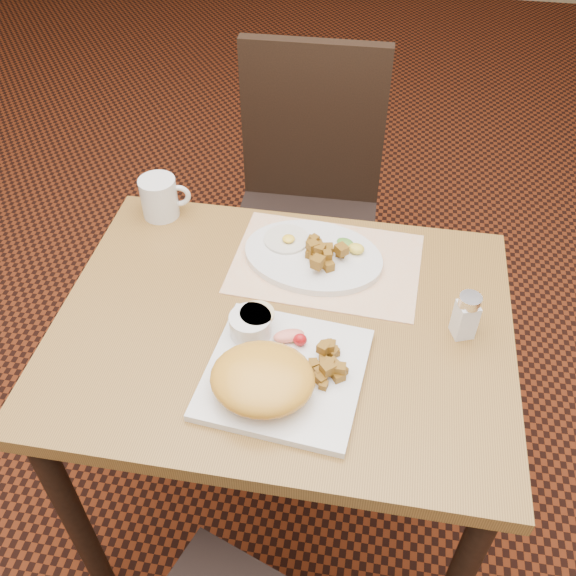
# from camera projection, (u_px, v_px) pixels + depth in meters

# --- Properties ---
(ground) EXTENTS (8.00, 8.00, 0.00)m
(ground) POSITION_uv_depth(u_px,v_px,m) (284.00, 504.00, 1.79)
(ground) COLOR black
(ground) RESTS_ON ground
(table) EXTENTS (0.90, 0.70, 0.75)m
(table) POSITION_uv_depth(u_px,v_px,m) (283.00, 357.00, 1.35)
(table) COLOR olive
(table) RESTS_ON ground
(chair_far) EXTENTS (0.43, 0.44, 0.97)m
(chair_far) POSITION_uv_depth(u_px,v_px,m) (307.00, 198.00, 1.92)
(chair_far) COLOR black
(chair_far) RESTS_ON ground
(placemat) EXTENTS (0.41, 0.30, 0.00)m
(placemat) POSITION_uv_depth(u_px,v_px,m) (326.00, 263.00, 1.39)
(placemat) COLOR white
(placemat) RESTS_ON table
(plate_square) EXTENTS (0.31, 0.31, 0.02)m
(plate_square) POSITION_uv_depth(u_px,v_px,m) (285.00, 373.00, 1.17)
(plate_square) COLOR silver
(plate_square) RESTS_ON table
(plate_oval) EXTENTS (0.34, 0.27, 0.02)m
(plate_oval) POSITION_uv_depth(u_px,v_px,m) (313.00, 256.00, 1.39)
(plate_oval) COLOR silver
(plate_oval) RESTS_ON placemat
(hollandaise_mound) EXTENTS (0.19, 0.16, 0.07)m
(hollandaise_mound) POSITION_uv_depth(u_px,v_px,m) (262.00, 379.00, 1.11)
(hollandaise_mound) COLOR gold
(hollandaise_mound) RESTS_ON plate_square
(ramekin) EXTENTS (0.08, 0.09, 0.04)m
(ramekin) POSITION_uv_depth(u_px,v_px,m) (251.00, 324.00, 1.21)
(ramekin) COLOR silver
(ramekin) RESTS_ON plate_square
(garnish_sq) EXTENTS (0.07, 0.05, 0.03)m
(garnish_sq) POSITION_uv_depth(u_px,v_px,m) (293.00, 337.00, 1.21)
(garnish_sq) COLOR #387223
(garnish_sq) RESTS_ON plate_square
(fried_egg) EXTENTS (0.10, 0.10, 0.02)m
(fried_egg) POSITION_uv_depth(u_px,v_px,m) (287.00, 239.00, 1.42)
(fried_egg) COLOR white
(fried_egg) RESTS_ON plate_oval
(garnish_ov) EXTENTS (0.07, 0.06, 0.02)m
(garnish_ov) POSITION_uv_depth(u_px,v_px,m) (352.00, 246.00, 1.39)
(garnish_ov) COLOR #387223
(garnish_ov) RESTS_ON plate_oval
(salt_shaker) EXTENTS (0.05, 0.05, 0.10)m
(salt_shaker) POSITION_uv_depth(u_px,v_px,m) (466.00, 315.00, 1.21)
(salt_shaker) COLOR white
(salt_shaker) RESTS_ON table
(coffee_mug) EXTENTS (0.12, 0.09, 0.10)m
(coffee_mug) POSITION_uv_depth(u_px,v_px,m) (160.00, 197.00, 1.49)
(coffee_mug) COLOR silver
(coffee_mug) RESTS_ON table
(home_fries_sq) EXTENTS (0.08, 0.11, 0.04)m
(home_fries_sq) POSITION_uv_depth(u_px,v_px,m) (328.00, 364.00, 1.16)
(home_fries_sq) COLOR #8C5E16
(home_fries_sq) RESTS_ON plate_square
(home_fries_ov) EXTENTS (0.10, 0.12, 0.04)m
(home_fries_ov) POSITION_uv_depth(u_px,v_px,m) (321.00, 253.00, 1.37)
(home_fries_ov) COLOR #8C5E16
(home_fries_ov) RESTS_ON plate_oval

